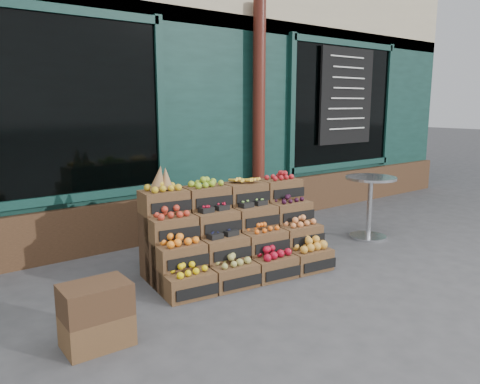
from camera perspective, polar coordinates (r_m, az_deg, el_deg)
ground at (r=4.89m, az=7.04°, el=-10.80°), size 60.00×60.00×0.00m
shop_facade at (r=8.93m, az=-17.15°, el=14.22°), size 12.00×6.24×4.80m
crate_display at (r=5.05m, az=-0.73°, el=-5.63°), size 2.00×1.17×1.18m
spare_crates at (r=3.74m, az=-17.12°, el=-14.15°), size 0.50×0.35×0.49m
bistro_table at (r=6.46m, az=15.54°, el=-0.95°), size 0.66×0.66×0.84m
shopkeeper at (r=6.40m, az=-23.14°, el=3.27°), size 0.88×0.72×2.10m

